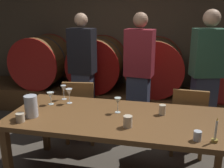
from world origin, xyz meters
name	(u,v)px	position (x,y,z in m)	size (l,w,h in m)	color
back_wall	(131,33)	(0.00, 2.70, 1.33)	(6.14, 0.24, 2.67)	brown
barrel_shelf	(125,101)	(0.00, 2.15, 0.20)	(5.53, 0.90, 0.39)	brown
wine_barrel_far_left	(42,61)	(-1.55, 2.15, 0.85)	(0.92, 0.78, 0.92)	brown
wine_barrel_center_left	(98,64)	(-0.50, 2.15, 0.85)	(0.92, 0.78, 0.92)	brown
wine_barrel_center_right	(155,66)	(0.50, 2.15, 0.85)	(0.92, 0.78, 0.92)	brown
wine_barrel_far_right	(220,69)	(1.52, 2.15, 0.85)	(0.92, 0.78, 0.92)	#513319
dining_table	(121,123)	(0.27, 0.25, 0.67)	(2.27, 0.93, 0.74)	brown
chair_left	(80,108)	(-0.41, 0.95, 0.49)	(0.45, 0.45, 0.88)	brown
chair_right	(188,118)	(0.98, 0.92, 0.49)	(0.42, 0.42, 0.88)	brown
guest_left	(83,70)	(-0.55, 1.51, 0.88)	(0.40, 0.27, 1.71)	#33384C
guest_center	(139,75)	(0.32, 1.36, 0.89)	(0.41, 0.29, 1.73)	#33384C
guest_right	(205,78)	(1.18, 1.29, 0.91)	(0.43, 0.33, 1.77)	#33384C
candle_center	(215,135)	(1.10, -0.09, 0.80)	(0.05, 0.05, 0.21)	olive
pitcher	(31,106)	(-0.60, 0.06, 0.85)	(0.13, 0.13, 0.22)	silver
wine_glass_far_left	(51,96)	(-0.56, 0.41, 0.84)	(0.08, 0.08, 0.14)	silver
wine_glass_center_left	(64,89)	(-0.48, 0.60, 0.86)	(0.06, 0.06, 0.17)	white
wine_glass_center_right	(69,93)	(-0.37, 0.49, 0.86)	(0.08, 0.08, 0.17)	white
wine_glass_far_right	(118,101)	(0.22, 0.34, 0.86)	(0.07, 0.07, 0.16)	silver
cup_far_left	(20,117)	(-0.65, -0.08, 0.78)	(0.08, 0.08, 0.09)	beige
cup_center_left	(128,121)	(0.37, 0.03, 0.79)	(0.08, 0.08, 0.11)	beige
cup_center_right	(162,110)	(0.67, 0.39, 0.79)	(0.07, 0.07, 0.10)	beige
cup_far_right	(197,136)	(0.97, -0.09, 0.78)	(0.07, 0.07, 0.08)	silver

